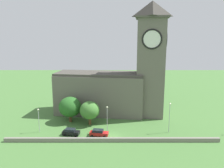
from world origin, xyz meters
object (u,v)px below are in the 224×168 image
at_px(tree_by_tower, 70,107).
at_px(church, 118,81).
at_px(streetlamp_west_mid, 107,115).
at_px(tree_riverside_east, 90,110).
at_px(car_red, 99,133).
at_px(car_black, 71,132).
at_px(streetlamp_west_end, 38,116).
at_px(streetlamp_central, 169,113).

bearing_deg(tree_by_tower, church, 27.09).
xyz_separation_m(church, streetlamp_west_mid, (-3.24, -14.73, -6.03)).
relative_size(church, tree_riverside_east, 5.26).
bearing_deg(tree_by_tower, car_red, -48.19).
bearing_deg(car_red, car_black, 175.78).
xyz_separation_m(streetlamp_west_end, streetlamp_central, (33.04, -0.16, 0.89)).
xyz_separation_m(church, car_black, (-12.22, -16.42, -9.81)).
xyz_separation_m(church, tree_by_tower, (-14.01, -7.17, -6.27)).
height_order(streetlamp_west_mid, tree_riverside_east, streetlamp_west_mid).
distance_m(car_red, tree_by_tower, 13.57).
relative_size(streetlamp_west_end, tree_riverside_east, 0.94).
distance_m(church, streetlamp_west_mid, 16.24).
xyz_separation_m(car_black, streetlamp_central, (24.66, 1.65, 4.28)).
distance_m(car_black, tree_by_tower, 10.07).
bearing_deg(streetlamp_west_mid, car_red, -132.77).
xyz_separation_m(streetlamp_west_end, tree_by_tower, (6.58, 7.43, 0.15)).
distance_m(tree_by_tower, tree_riverside_east, 6.30).
xyz_separation_m(streetlamp_west_mid, tree_riverside_east, (-4.92, 5.23, -0.47)).
distance_m(streetlamp_west_end, tree_by_tower, 9.93).
height_order(streetlamp_west_end, tree_riverside_east, tree_riverside_east).
distance_m(car_red, streetlamp_west_mid, 4.82).
relative_size(streetlamp_west_end, streetlamp_west_mid, 0.90).
height_order(church, car_red, church).
distance_m(car_black, tree_riverside_east, 8.67).
height_order(streetlamp_central, tree_riverside_east, streetlamp_central).
xyz_separation_m(car_red, streetlamp_west_end, (-15.32, 2.33, 3.38)).
distance_m(streetlamp_west_mid, tree_by_tower, 13.16).
distance_m(church, car_red, 20.26).
xyz_separation_m(streetlamp_west_end, tree_riverside_east, (12.43, 5.10, -0.08)).
height_order(streetlamp_west_end, streetlamp_west_mid, streetlamp_west_mid).
xyz_separation_m(streetlamp_central, tree_by_tower, (-26.45, 7.60, -0.74)).
height_order(car_black, car_red, car_red).
bearing_deg(tree_riverside_east, car_black, -120.36).
distance_m(streetlamp_west_end, streetlamp_central, 33.05).
bearing_deg(streetlamp_central, car_black, -176.17).
height_order(streetlamp_central, tree_by_tower, streetlamp_central).
bearing_deg(tree_riverside_east, streetlamp_central, -14.33).
bearing_deg(tree_by_tower, streetlamp_west_mid, -35.09).
bearing_deg(tree_by_tower, streetlamp_west_end, -131.53).
relative_size(car_black, tree_riverside_east, 0.67).
bearing_deg(tree_riverside_east, church, 49.31).
xyz_separation_m(car_black, tree_by_tower, (-1.79, 9.25, 3.54)).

